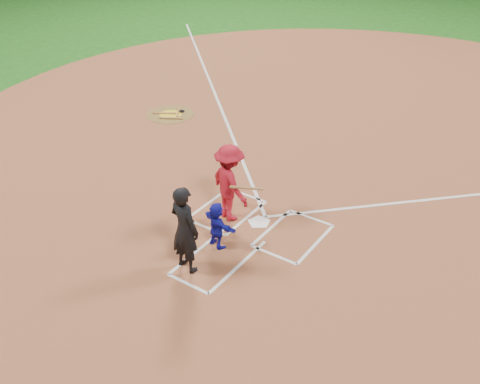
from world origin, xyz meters
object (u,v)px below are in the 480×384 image
Objects in this scene: home_plate at (259,222)px; batter_at_plate at (230,183)px; on_deck_circle at (171,114)px; umpire at (185,229)px; catcher at (217,225)px.

batter_at_plate reaches higher than home_plate.
home_plate reaches higher than on_deck_circle.
umpire is at bearing -80.52° from batter_at_plate.
home_plate is 0.29× the size of umpire.
umpire is (5.95, -6.35, 1.02)m from on_deck_circle.
catcher is at bearing 77.46° from home_plate.
home_plate is 0.35× the size of on_deck_circle.
umpire reaches higher than catcher.
batter_at_plate is (-0.43, 1.13, 0.43)m from catcher.
batter_at_plate is (5.59, -4.19, 1.00)m from on_deck_circle.
batter_at_plate reaches higher than catcher.
umpire is (-0.07, -1.03, 0.45)m from catcher.
on_deck_circle is at bearing -32.16° from home_plate.
batter_at_plate is (-0.36, 2.16, -0.03)m from umpire.
umpire reaches higher than on_deck_circle.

